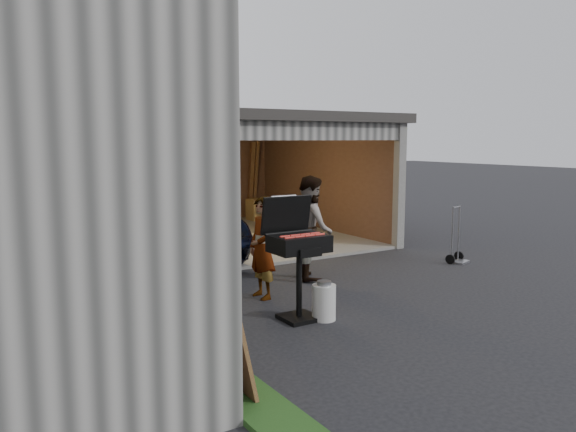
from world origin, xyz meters
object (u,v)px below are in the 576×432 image
at_px(minivan, 160,226).
at_px(man, 311,227).
at_px(bbq_grill, 297,248).
at_px(woman, 262,248).
at_px(hand_truck, 457,252).
at_px(propane_tank, 324,302).
at_px(plywood_panel, 228,347).

height_order(minivan, man, man).
relative_size(man, bbq_grill, 1.09).
distance_m(woman, hand_truck, 4.41).
height_order(man, propane_tank, man).
relative_size(minivan, woman, 3.14).
distance_m(woman, man, 1.45).
bearing_deg(hand_truck, woman, 163.09).
xyz_separation_m(minivan, hand_truck, (4.76, -3.33, -0.46)).
xyz_separation_m(minivan, woman, (0.38, -3.46, 0.10)).
distance_m(woman, propane_tank, 1.44).
xyz_separation_m(minivan, bbq_grill, (0.28, -4.58, 0.29)).
bearing_deg(plywood_panel, man, 45.98).
height_order(minivan, hand_truck, minivan).
xyz_separation_m(bbq_grill, plywood_panel, (-1.74, -1.51, -0.50)).
distance_m(man, propane_tank, 2.34).
bearing_deg(plywood_panel, propane_tank, 32.70).
relative_size(propane_tank, hand_truck, 0.43).
height_order(propane_tank, hand_truck, hand_truck).
relative_size(woman, hand_truck, 1.39).
bearing_deg(propane_tank, plywood_panel, -147.30).
height_order(minivan, plywood_panel, minivan).
bearing_deg(man, propane_tank, 170.31).
bearing_deg(hand_truck, minivan, 126.35).
height_order(propane_tank, plywood_panel, plywood_panel).
xyz_separation_m(propane_tank, hand_truck, (4.20, 1.46, -0.02)).
distance_m(minivan, hand_truck, 5.83).
bearing_deg(propane_tank, minivan, 96.68).
bearing_deg(bbq_grill, plywood_panel, -139.07).
bearing_deg(plywood_panel, minivan, 76.54).
xyz_separation_m(minivan, plywood_panel, (-1.46, -6.09, -0.21)).
relative_size(man, propane_tank, 3.73).
bearing_deg(propane_tank, man, 60.15).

